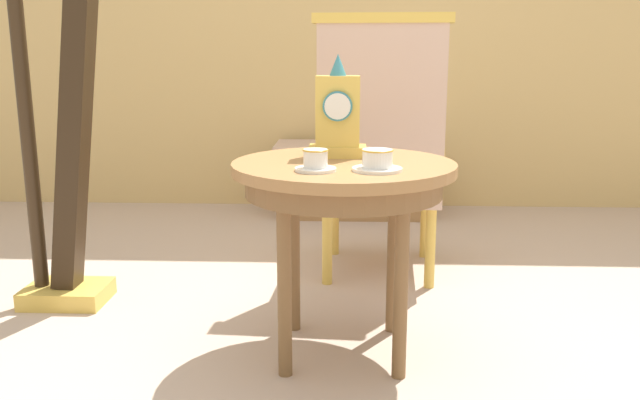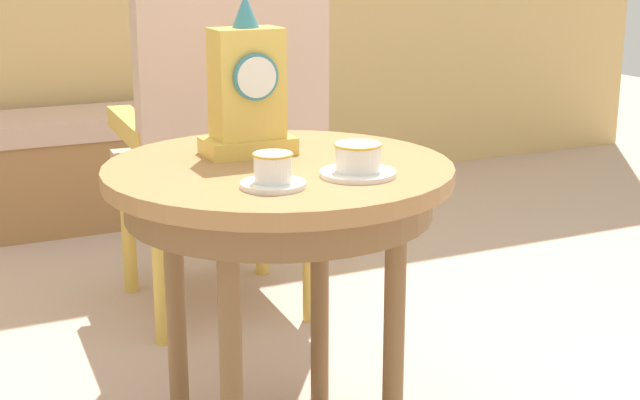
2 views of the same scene
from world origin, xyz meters
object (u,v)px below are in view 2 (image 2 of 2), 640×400
at_px(armchair, 222,122).
at_px(mantel_clock, 247,91).
at_px(side_table, 279,201).
at_px(window_bench, 99,166).
at_px(teacup_left, 273,172).
at_px(teacup_right, 358,162).

bearing_deg(armchair, mantel_clock, -104.94).
distance_m(side_table, window_bench, 1.98).
xyz_separation_m(side_table, window_bench, (0.05, 1.94, -0.35)).
relative_size(teacup_left, mantel_clock, 0.37).
bearing_deg(teacup_left, teacup_right, 2.99).
bearing_deg(armchair, teacup_left, -104.12).
distance_m(teacup_right, armchair, 0.93).
bearing_deg(teacup_left, side_table, 63.89).
relative_size(side_table, teacup_left, 5.82).
relative_size(teacup_left, teacup_right, 0.83).
height_order(teacup_left, mantel_clock, mantel_clock).
relative_size(side_table, window_bench, 0.75).
height_order(teacup_right, armchair, armchair).
bearing_deg(side_table, mantel_clock, 101.09).
height_order(mantel_clock, armchair, armchair).
xyz_separation_m(teacup_left, teacup_right, (0.18, 0.01, 0.00)).
bearing_deg(teacup_right, side_table, 122.21).
bearing_deg(armchair, teacup_right, -93.36).
bearing_deg(mantel_clock, side_table, -78.91).
distance_m(mantel_clock, window_bench, 1.92).
bearing_deg(side_table, window_bench, 88.58).
bearing_deg(side_table, teacup_left, -116.11).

